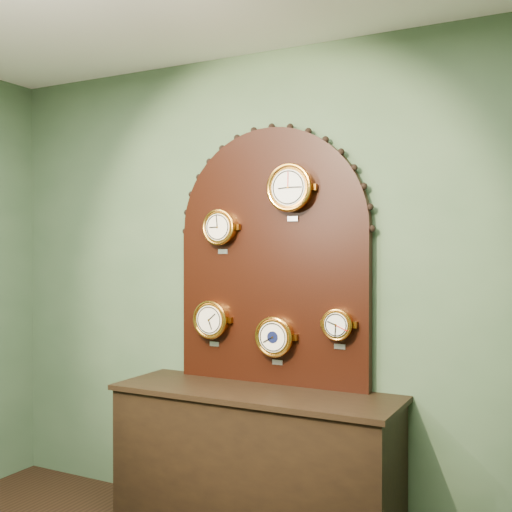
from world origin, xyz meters
The scene contains 8 objects.
wall_back centered at (0.00, 2.50, 1.40)m, with size 4.00×4.00×0.00m, color #415B3E.
shop_counter centered at (0.00, 2.23, 0.40)m, with size 1.60×0.50×0.80m, color black.
display_board centered at (0.00, 2.45, 1.63)m, with size 1.26×0.06×1.53m.
roman_clock centered at (-0.31, 2.38, 1.75)m, with size 0.22×0.08×0.27m.
arabic_clock centered at (0.15, 2.38, 1.97)m, with size 0.28×0.08×0.33m.
hygrometer centered at (-0.37, 2.38, 1.19)m, with size 0.23×0.08×0.28m.
barometer centered at (0.05, 2.38, 1.11)m, with size 0.24×0.08×0.29m.
tide_clock centered at (0.44, 2.38, 1.21)m, with size 0.18×0.08×0.23m.
Camera 1 is at (1.61, -0.86, 1.63)m, focal length 43.97 mm.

